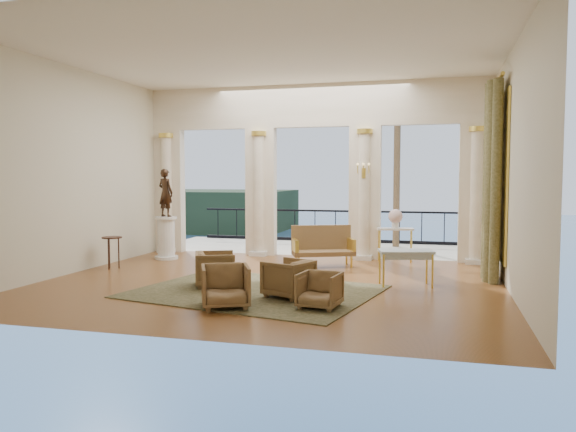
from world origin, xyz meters
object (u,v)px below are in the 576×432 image
(armchair_d, at_px, (215,267))
(settee, at_px, (323,246))
(armchair_c, at_px, (288,277))
(pedestal, at_px, (166,239))
(armchair_a, at_px, (225,284))
(armchair_b, at_px, (319,288))
(side_table, at_px, (112,241))
(console_table, at_px, (395,234))
(statue, at_px, (166,193))
(game_table, at_px, (406,254))

(armchair_d, bearing_deg, settee, -49.97)
(armchair_c, height_order, pedestal, pedestal)
(armchair_d, relative_size, pedestal, 0.69)
(armchair_a, distance_m, armchair_b, 1.51)
(settee, xyz_separation_m, side_table, (-4.59, -1.65, 0.16))
(armchair_d, height_order, console_table, console_table)
(armchair_b, xyz_separation_m, side_table, (-5.41, 2.61, 0.31))
(armchair_c, xyz_separation_m, console_table, (1.49, 4.75, 0.32))
(pedestal, xyz_separation_m, statue, (0.00, 0.00, 1.18))
(armchair_c, xyz_separation_m, game_table, (1.92, 1.59, 0.26))
(pedestal, xyz_separation_m, console_table, (5.70, 1.12, 0.17))
(armchair_b, bearing_deg, side_table, 161.86)
(pedestal, relative_size, side_table, 1.49)
(armchair_b, distance_m, pedestal, 6.52)
(pedestal, distance_m, console_table, 5.81)
(armchair_d, distance_m, settee, 3.37)
(armchair_d, xyz_separation_m, game_table, (3.52, 1.02, 0.25))
(game_table, distance_m, pedestal, 6.46)
(game_table, distance_m, console_table, 3.19)
(armchair_d, distance_m, pedestal, 4.03)
(statue, xyz_separation_m, side_table, (-0.50, -1.68, -1.07))
(statue, bearing_deg, console_table, -151.31)
(settee, distance_m, game_table, 2.87)
(armchair_d, relative_size, settee, 0.48)
(armchair_c, bearing_deg, armchair_a, -15.33)
(armchair_a, xyz_separation_m, pedestal, (-3.44, 4.65, 0.14))
(armchair_c, distance_m, settee, 3.60)
(armchair_d, relative_size, statue, 0.62)
(pedestal, relative_size, statue, 0.90)
(statue, height_order, side_table, statue)
(armchair_b, xyz_separation_m, armchair_d, (-2.30, 1.23, 0.05))
(armchair_a, distance_m, console_table, 6.20)
(armchair_c, distance_m, side_table, 5.10)
(armchair_b, relative_size, statue, 0.53)
(armchair_c, xyz_separation_m, statue, (-4.21, 3.63, 1.33))
(side_table, bearing_deg, armchair_d, -23.89)
(statue, relative_size, side_table, 1.66)
(armchair_c, height_order, statue, statue)
(armchair_c, bearing_deg, pedestal, -108.82)
(armchair_c, bearing_deg, statue, -108.82)
(armchair_c, bearing_deg, game_table, 151.57)
(armchair_a, distance_m, statue, 5.93)
(armchair_c, height_order, game_table, armchair_c)
(side_table, bearing_deg, armchair_c, -22.43)
(console_table, bearing_deg, settee, -154.58)
(pedestal, distance_m, statue, 1.18)
(statue, bearing_deg, armchair_d, 148.02)
(settee, height_order, pedestal, pedestal)
(statue, relative_size, console_table, 1.31)
(armchair_b, bearing_deg, armchair_a, -158.79)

